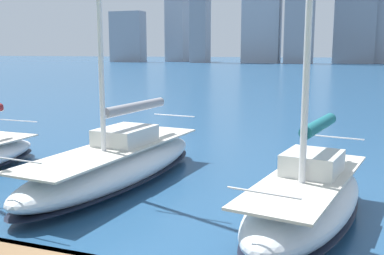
{
  "coord_description": "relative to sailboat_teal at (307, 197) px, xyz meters",
  "views": [
    {
      "loc": [
        -4.29,
        5.35,
        4.35
      ],
      "look_at": [
        0.04,
        -6.44,
        2.2
      ],
      "focal_mm": 42.0,
      "sensor_mm": 36.0,
      "label": 1
    }
  ],
  "objects": [
    {
      "name": "city_skyline",
      "position": [
        3.05,
        -154.78,
        16.49
      ],
      "size": [
        170.15,
        22.25,
        47.85
      ],
      "color": "gray",
      "rests_on": "ground"
    },
    {
      "name": "sailboat_teal",
      "position": [
        0.0,
        0.0,
        0.0
      ],
      "size": [
        3.29,
        7.12,
        12.51
      ],
      "color": "silver",
      "rests_on": "ground"
    },
    {
      "name": "sailboat_grey",
      "position": [
        6.26,
        -1.6,
        -0.06
      ],
      "size": [
        3.22,
        9.35,
        9.63
      ],
      "color": "silver",
      "rests_on": "ground"
    }
  ]
}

